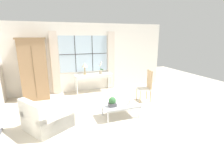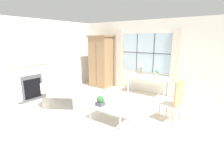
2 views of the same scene
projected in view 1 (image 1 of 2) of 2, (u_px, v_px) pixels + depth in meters
The scene contains 11 objects.
ground_plane at pixel (108, 120), 4.92m from camera, with size 14.00×14.00×0.00m, color beige.
wall_back_windowed at pixel (84, 58), 7.29m from camera, with size 7.20×0.14×2.80m.
armoire at pixel (34, 69), 6.35m from camera, with size 0.98×0.71×2.24m.
console_table at pixel (93, 76), 7.28m from camera, with size 1.55×0.48×0.76m.
table_lamp at pixel (85, 65), 7.11m from camera, with size 0.24×0.24×0.49m.
potted_orchid at pixel (101, 69), 7.28m from camera, with size 0.17×0.13×0.52m.
armchair_upholstered at pixel (46, 119), 4.42m from camera, with size 1.31×1.31×0.82m.
side_chair_wooden at pixel (147, 84), 6.23m from camera, with size 0.51×0.51×1.13m.
coffee_table at pixel (121, 106), 5.05m from camera, with size 1.05×0.61×0.38m.
potted_plant_small at pixel (112, 102), 4.85m from camera, with size 0.21×0.21×0.28m.
pillar_candle at pixel (130, 102), 5.01m from camera, with size 0.12×0.12×0.16m.
Camera 1 is at (-1.44, -4.24, 2.29)m, focal length 28.00 mm.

